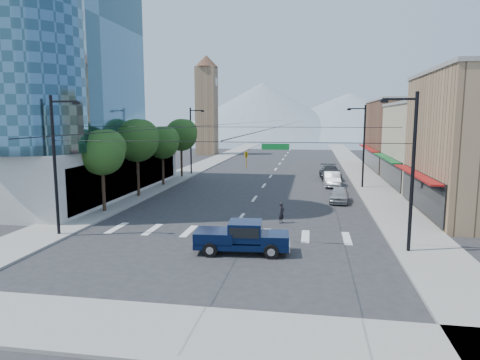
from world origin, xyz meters
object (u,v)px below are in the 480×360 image
(pickup_truck, at_px, (241,237))
(parked_car_mid, at_px, (332,179))
(parked_car_near, at_px, (339,195))
(parked_car_far, at_px, (330,172))
(pedestrian, at_px, (282,213))

(pickup_truck, xyz_separation_m, parked_car_mid, (6.13, 25.42, -0.14))
(parked_car_near, xyz_separation_m, parked_car_far, (-0.24, 15.05, 0.15))
(pedestrian, bearing_deg, parked_car_far, 13.51)
(parked_car_near, bearing_deg, pickup_truck, -106.42)
(pickup_truck, xyz_separation_m, pedestrian, (1.75, 7.33, -0.17))
(pedestrian, relative_size, parked_car_mid, 0.32)
(parked_car_mid, height_order, parked_car_far, parked_car_far)
(parked_car_near, height_order, parked_car_mid, parked_car_mid)
(parked_car_near, bearing_deg, pedestrian, -112.67)
(pickup_truck, height_order, pedestrian, pickup_truck)
(pedestrian, relative_size, parked_car_near, 0.38)
(pedestrian, xyz_separation_m, parked_car_mid, (4.38, 18.09, 0.03))
(pedestrian, distance_m, parked_car_near, 9.88)
(pickup_truck, relative_size, parked_car_mid, 1.12)
(pickup_truck, height_order, parked_car_mid, pickup_truck)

